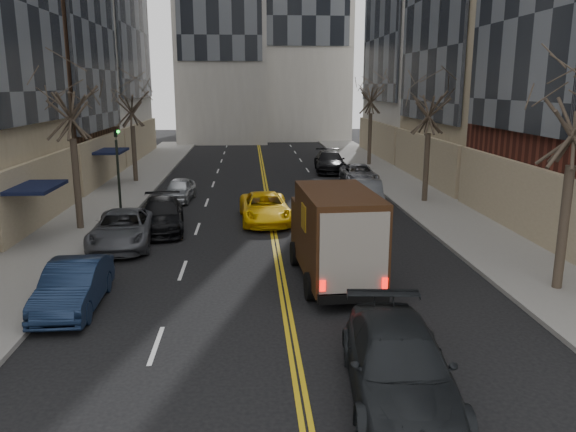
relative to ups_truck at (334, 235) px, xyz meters
name	(u,v)px	position (x,y,z in m)	size (l,w,h in m)	color
sidewalk_left	(112,199)	(-10.76, 14.54, -1.54)	(4.00, 66.00, 0.15)	slate
sidewalk_right	(417,195)	(7.24, 14.54, -1.54)	(4.00, 66.00, 0.15)	slate
tree_lf_mid	(68,83)	(-10.56, 7.54, 4.98)	(3.20, 3.20, 8.91)	#382D23
tree_lf_far	(130,93)	(-10.56, 20.54, 4.41)	(3.20, 3.20, 8.12)	#382D23
tree_rt_mid	(430,92)	(7.04, 12.54, 4.55)	(3.20, 3.20, 8.32)	#382D23
tree_rt_far	(372,82)	(7.04, 27.54, 5.12)	(3.20, 3.20, 9.11)	#382D23
traffic_signal	(118,163)	(-9.15, 9.53, 1.20)	(0.29, 0.26, 4.70)	black
ups_truck	(334,235)	(0.00, 0.00, 0.00)	(2.65, 5.97, 3.21)	black
observer_sedan	(399,365)	(0.28, -7.34, -0.85)	(2.64, 5.47, 1.54)	black
taxi	(265,208)	(-2.07, 8.69, -0.92)	(2.30, 4.99, 1.39)	yellow
pedestrian	(336,257)	(0.07, -0.09, -0.72)	(0.65, 0.43, 1.78)	black
parked_lf_b	(74,286)	(-8.06, -1.81, -0.91)	(1.49, 4.28, 1.41)	#111E36
parked_lf_c	(123,229)	(-8.06, 4.94, -0.90)	(2.39, 5.18, 1.44)	#4C4D53
parked_lf_d	(161,215)	(-6.86, 7.38, -0.90)	(2.01, 4.93, 1.43)	black
parked_lf_e	(179,190)	(-6.86, 14.17, -0.97)	(1.52, 3.77, 1.28)	#B0B4B8
parked_rt_a	(367,195)	(3.51, 11.47, -0.87)	(1.57, 4.51, 1.49)	#46494D
parked_rt_b	(359,174)	(4.54, 19.03, -0.96)	(2.17, 4.70, 1.31)	#939499
parked_rt_c	(330,162)	(3.34, 24.57, -0.83)	(2.21, 5.44, 1.58)	black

